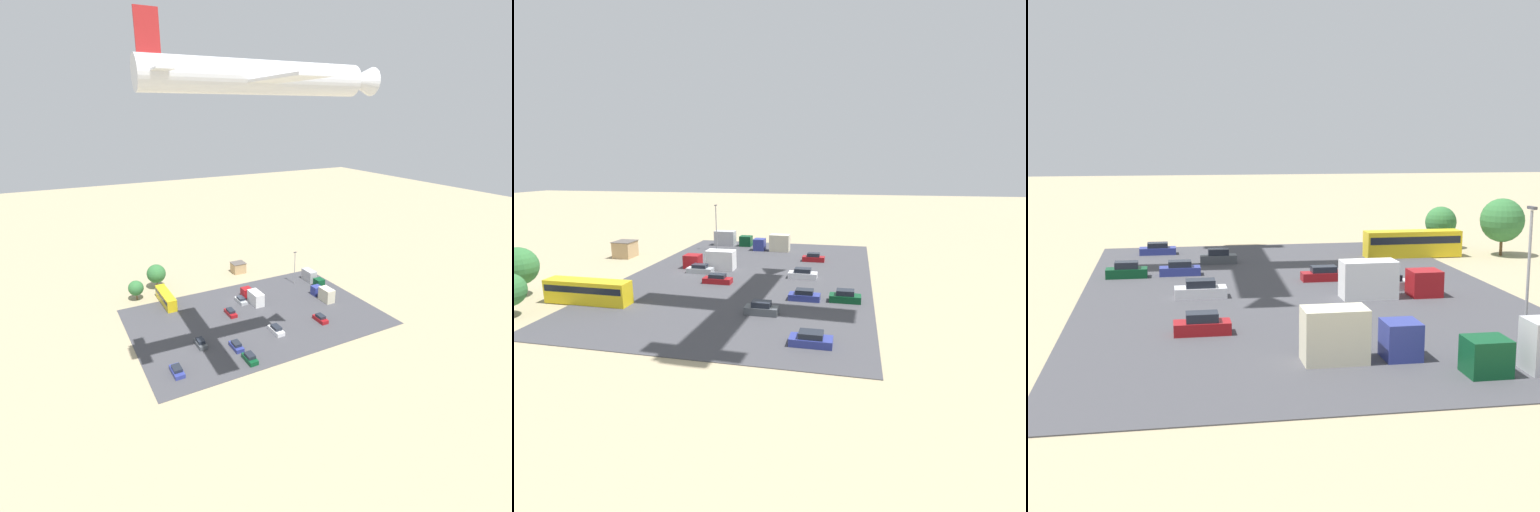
% 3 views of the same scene
% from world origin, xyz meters
% --- Properties ---
extents(ground_plane, '(400.00, 400.00, 0.00)m').
position_xyz_m(ground_plane, '(0.00, 0.00, 0.00)').
color(ground_plane, tan).
extents(parking_lot_surface, '(58.33, 38.61, 0.08)m').
position_xyz_m(parking_lot_surface, '(0.00, 10.05, 0.04)').
color(parking_lot_surface, '#424247').
rests_on(parking_lot_surface, ground).
extents(shed_building, '(4.11, 3.77, 3.24)m').
position_xyz_m(shed_building, '(-8.69, -17.69, 1.63)').
color(shed_building, tan).
rests_on(shed_building, ground).
extents(bus, '(2.52, 11.50, 3.10)m').
position_xyz_m(bus, '(17.09, -7.26, 1.75)').
color(bus, gold).
rests_on(bus, ground).
extents(parked_car_0, '(1.79, 4.19, 1.49)m').
position_xyz_m(parked_car_0, '(10.10, 20.28, 0.70)').
color(parked_car_0, navy).
rests_on(parked_car_0, ground).
extents(parked_car_1, '(1.94, 4.35, 1.43)m').
position_xyz_m(parked_car_1, '(23.71, 22.64, 0.67)').
color(parked_car_1, navy).
rests_on(parked_car_1, ground).
extents(parked_car_2, '(1.95, 4.60, 1.62)m').
position_xyz_m(parked_car_2, '(-0.59, 18.69, 0.75)').
color(parked_car_2, silver).
rests_on(parked_car_2, ground).
extents(parked_car_3, '(1.85, 4.13, 1.64)m').
position_xyz_m(parked_car_3, '(9.68, 25.64, 0.76)').
color(parked_car_3, '#0C4723').
rests_on(parked_car_3, ground).
extents(parked_car_4, '(1.70, 4.07, 1.64)m').
position_xyz_m(parked_car_4, '(16.40, 15.85, 0.76)').
color(parked_car_4, '#4C5156').
rests_on(parked_car_4, ground).
extents(parked_car_5, '(1.72, 4.42, 1.45)m').
position_xyz_m(parked_car_5, '(4.95, 6.25, 0.68)').
color(parked_car_5, maroon).
rests_on(parked_car_5, ground).
extents(parked_car_6, '(1.77, 4.40, 1.48)m').
position_xyz_m(parked_car_6, '(-0.26, 1.33, 0.70)').
color(parked_car_6, '#ADB2B7').
rests_on(parked_car_6, ground).
extents(parked_car_7, '(1.78, 4.14, 1.60)m').
position_xyz_m(parked_car_7, '(-12.52, 19.18, 0.75)').
color(parked_car_7, maroon).
rests_on(parked_car_7, ground).
extents(parked_truck_0, '(2.54, 9.02, 3.35)m').
position_xyz_m(parked_truck_0, '(-3.24, 2.56, 1.61)').
color(parked_truck_0, maroon).
rests_on(parked_truck_0, ground).
extents(parked_truck_1, '(2.33, 8.48, 3.25)m').
position_xyz_m(parked_truck_1, '(-24.27, -0.73, 1.57)').
color(parked_truck_1, '#0C4723').
rests_on(parked_truck_1, ground).
extents(parked_truck_2, '(2.42, 7.61, 3.53)m').
position_xyz_m(parked_truck_2, '(-20.40, 9.98, 1.70)').
color(parked_truck_2, navy).
rests_on(parked_truck_2, ground).
extents(tree_near_shed, '(5.26, 5.26, 6.92)m').
position_xyz_m(tree_near_shed, '(16.46, -18.22, 4.28)').
color(tree_near_shed, brown).
rests_on(tree_near_shed, ground).
extents(light_pole_lot_centre, '(0.90, 0.28, 9.61)m').
position_xyz_m(light_pole_lot_centre, '(-19.28, -2.38, 5.32)').
color(light_pole_lot_centre, gray).
rests_on(light_pole_lot_centre, ground).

